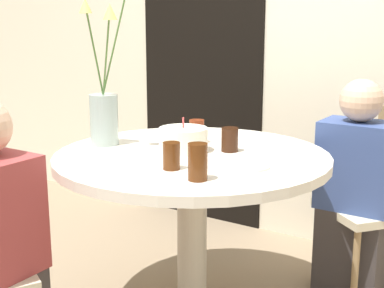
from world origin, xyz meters
name	(u,v)px	position (x,y,z in m)	size (l,w,h in m)	color
wall_back	(303,25)	(0.00, 1.18, 1.30)	(8.00, 0.05, 2.60)	beige
doorway_panel	(201,68)	(-0.68, 1.15, 1.02)	(0.90, 0.01, 2.05)	black
dining_table	(192,186)	(0.00, 0.00, 0.63)	(1.17, 1.17, 0.77)	silver
chair_far_back	(383,191)	(0.62, 0.76, 0.51)	(0.56, 0.56, 0.90)	beige
birthday_cake	(183,139)	(-0.06, 0.02, 0.82)	(0.21, 0.21, 0.15)	white
flower_vase	(104,104)	(-0.41, -0.08, 0.96)	(0.22, 0.19, 0.77)	#9EB2AD
side_plate	(247,166)	(0.30, -0.07, 0.78)	(0.18, 0.18, 0.01)	silver
drink_glass_0	(171,156)	(0.08, -0.26, 0.82)	(0.07, 0.07, 0.10)	#51280F
drink_glass_1	(230,140)	(0.12, 0.12, 0.82)	(0.07, 0.07, 0.10)	#33190C
drink_glass_2	(198,162)	(0.23, -0.32, 0.84)	(0.07, 0.07, 0.13)	#51280F
drink_glass_3	(197,131)	(-0.09, 0.18, 0.83)	(0.07, 0.07, 0.11)	maroon
person_woman	(355,196)	(0.52, 0.64, 0.50)	(0.34, 0.24, 1.06)	#383333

